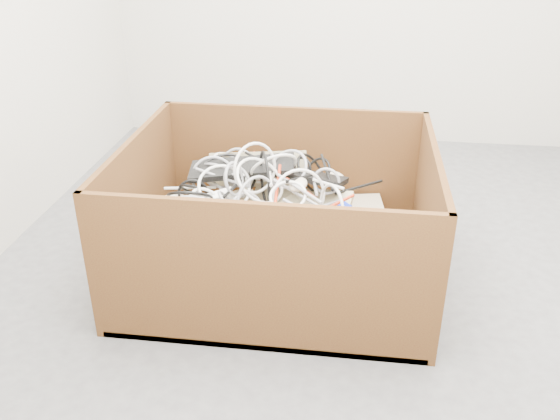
# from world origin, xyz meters

# --- Properties ---
(ground) EXTENTS (3.00, 3.00, 0.00)m
(ground) POSITION_xyz_m (0.00, 0.00, 0.00)
(ground) COLOR #4B4C4E
(ground) RESTS_ON ground
(cardboard_box) EXTENTS (1.23, 1.03, 0.61)m
(cardboard_box) POSITION_xyz_m (-0.23, -0.24, 0.15)
(cardboard_box) COLOR #412010
(cardboard_box) RESTS_ON ground
(keyboard_pile) EXTENTS (1.21, 0.78, 0.39)m
(keyboard_pile) POSITION_xyz_m (-0.26, -0.20, 0.28)
(keyboard_pile) COLOR tan
(keyboard_pile) RESTS_ON cardboard_box
(mice_scatter) EXTENTS (0.79, 0.81, 0.21)m
(mice_scatter) POSITION_xyz_m (-0.31, -0.28, 0.35)
(mice_scatter) COLOR beige
(mice_scatter) RESTS_ON keyboard_pile
(power_strip_left) EXTENTS (0.29, 0.13, 0.12)m
(power_strip_left) POSITION_xyz_m (-0.52, -0.34, 0.37)
(power_strip_left) COLOR white
(power_strip_left) RESTS_ON keyboard_pile
(power_strip_right) EXTENTS (0.32, 0.12, 0.10)m
(power_strip_right) POSITION_xyz_m (-0.57, -0.41, 0.34)
(power_strip_right) COLOR white
(power_strip_right) RESTS_ON keyboard_pile
(vga_plug) EXTENTS (0.06, 0.06, 0.03)m
(vga_plug) POSITION_xyz_m (0.05, -0.24, 0.34)
(vga_plug) COLOR #0B1FAB
(vga_plug) RESTS_ON keyboard_pile
(cable_tangle) EXTENTS (1.01, 0.88, 0.38)m
(cable_tangle) POSITION_xyz_m (-0.35, -0.23, 0.41)
(cable_tangle) COLOR gray
(cable_tangle) RESTS_ON keyboard_pile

